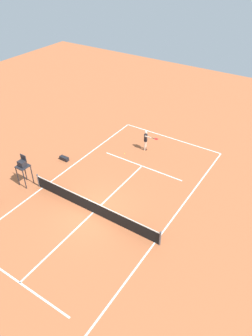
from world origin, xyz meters
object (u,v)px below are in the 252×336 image
Objects in this scene: tennis_ball at (125,154)px; umpire_chair at (23,166)px; player_serving at (146,139)px; equipment_bag at (64,158)px.

umpire_chair is (3.75, 7.08, 1.57)m from tennis_ball.
umpire_chair is at bearing -35.35° from player_serving.
umpire_chair is at bearing 86.98° from equipment_bag.
umpire_chair is 4.01m from equipment_bag.
player_serving is 9.87m from umpire_chair.
umpire_chair is (4.87, 8.57, 0.54)m from player_serving.
tennis_ball is 0.09× the size of equipment_bag.
umpire_chair reaches higher than equipment_bag.
player_serving reaches higher than tennis_ball.
player_serving is 0.74× the size of umpire_chair.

